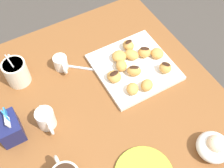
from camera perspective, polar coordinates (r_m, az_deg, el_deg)
ground_plane at (r=1.63m, az=-1.16°, el=-16.00°), size 8.00×8.00×0.00m
dining_table at (r=1.10m, az=-1.65°, el=-6.62°), size 0.86×0.80×0.71m
pastry_plate_square at (r=1.05m, az=4.54°, el=3.48°), size 0.28×0.28×0.02m
coffee_mug_cream_right at (r=1.04m, az=-19.09°, el=2.46°), size 0.12×0.08×0.15m
cream_pitcher_white at (r=0.92m, az=-13.45°, el=-6.85°), size 0.10×0.06×0.07m
sugar_caddy at (r=0.94m, az=-20.31°, el=-8.49°), size 0.09×0.07×0.11m
ice_cream_bowl at (r=0.92m, az=20.14°, el=-11.95°), size 0.10×0.10×0.08m
chocolate_sauce_pitcher at (r=1.05m, az=-10.48°, el=4.38°), size 0.09×0.05×0.06m
loose_spoon_near_saucer at (r=1.05m, az=-4.69°, el=3.08°), size 0.11×0.13×0.01m
beignet_0 at (r=1.03m, az=10.88°, el=3.30°), size 0.06×0.06×0.04m
chocolate_drizzle_0 at (r=1.01m, az=11.07°, el=4.04°), size 0.03×0.03×0.00m
beignet_1 at (r=0.96m, az=4.23°, el=-1.00°), size 0.06×0.06×0.03m
beignet_2 at (r=1.08m, az=9.26°, el=6.24°), size 0.06×0.05×0.03m
beignet_3 at (r=1.05m, az=1.45°, el=5.69°), size 0.07×0.08×0.04m
beignet_4 at (r=0.99m, az=0.42°, el=1.55°), size 0.07×0.06×0.03m
chocolate_drizzle_4 at (r=0.98m, az=0.43°, el=2.19°), size 0.02×0.04×0.00m
beignet_5 at (r=1.01m, az=4.55°, el=2.73°), size 0.06×0.07×0.04m
chocolate_drizzle_5 at (r=0.99m, az=4.63°, el=3.47°), size 0.03×0.04×0.00m
beignet_6 at (r=1.06m, az=4.04°, el=6.02°), size 0.07×0.06×0.03m
beignet_7 at (r=0.98m, az=7.17°, el=-0.24°), size 0.06×0.06×0.04m
beignet_8 at (r=1.02m, az=1.92°, el=3.79°), size 0.05×0.05×0.04m
beignet_9 at (r=1.07m, az=6.67°, el=6.51°), size 0.06×0.06×0.04m
chocolate_drizzle_9 at (r=1.05m, az=6.78°, el=7.25°), size 0.03×0.04×0.00m
beignet_10 at (r=1.09m, az=3.37°, el=7.91°), size 0.05×0.04×0.04m
chocolate_drizzle_10 at (r=1.07m, az=3.42°, el=8.66°), size 0.02×0.03×0.00m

